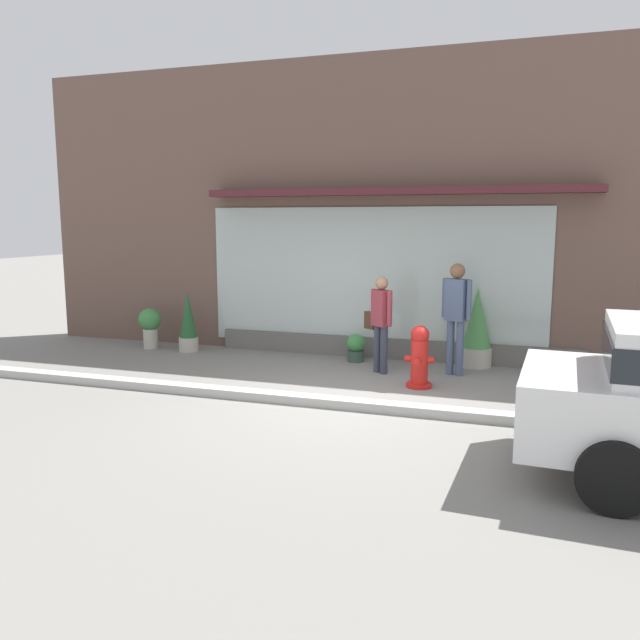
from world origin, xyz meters
TOP-DOWN VIEW (x-y plane):
  - ground_plane at (0.00, 0.00)m, footprint 60.00×60.00m
  - curb_strip at (0.00, -0.20)m, footprint 14.00×0.24m
  - storefront at (-0.01, 3.19)m, footprint 14.00×0.81m
  - fire_hydrant at (0.80, 1.15)m, footprint 0.43×0.40m
  - pedestrian_with_handbag at (0.05, 1.86)m, footprint 0.53×0.47m
  - pedestrian_passerby at (1.21, 2.07)m, footprint 0.47×0.30m
  - potted_plant_by_entrance at (1.48, 2.80)m, footprint 0.52×0.52m
  - potted_plant_doorstep at (-4.57, 2.42)m, footprint 0.43×0.43m
  - potted_plant_low_front at (-3.73, 2.40)m, footprint 0.36×0.36m
  - potted_plant_window_left at (-0.53, 2.52)m, footprint 0.32×0.32m

SIDE VIEW (x-z plane):
  - ground_plane at x=0.00m, z-range 0.00..0.00m
  - curb_strip at x=0.00m, z-range 0.00..0.12m
  - potted_plant_window_left at x=-0.53m, z-range 0.01..0.49m
  - fire_hydrant at x=0.80m, z-range 0.00..0.92m
  - potted_plant_doorstep at x=-4.57m, z-range 0.08..0.85m
  - potted_plant_low_front at x=-3.73m, z-range -0.02..1.10m
  - potted_plant_by_entrance at x=1.48m, z-range -0.03..1.31m
  - pedestrian_with_handbag at x=0.05m, z-range 0.11..1.66m
  - pedestrian_passerby at x=1.21m, z-range 0.17..1.93m
  - storefront at x=-0.01m, z-range -0.06..5.18m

